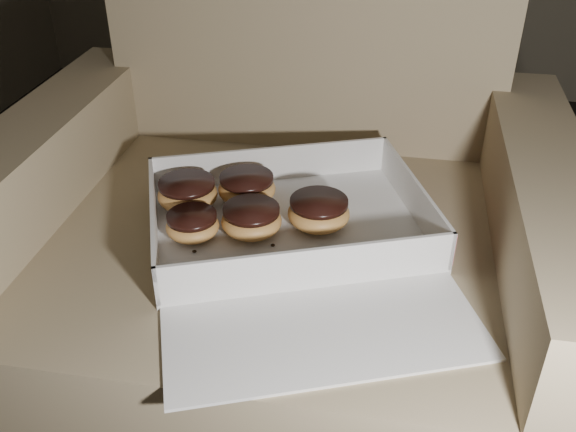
# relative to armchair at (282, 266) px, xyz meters

# --- Properties ---
(armchair) EXTENTS (0.98, 0.83, 1.03)m
(armchair) POSITION_rel_armchair_xyz_m (0.00, 0.00, 0.00)
(armchair) COLOR #917E5C
(armchair) RESTS_ON floor
(bakery_box) EXTENTS (0.60, 0.64, 0.07)m
(bakery_box) POSITION_rel_armchair_xyz_m (0.04, -0.12, 0.15)
(bakery_box) COLOR white
(bakery_box) RESTS_ON armchair
(donut_a) EXTENTS (0.10, 0.10, 0.05)m
(donut_a) POSITION_rel_armchair_xyz_m (0.07, -0.06, 0.17)
(donut_a) COLOR #E6A350
(donut_a) RESTS_ON bakery_box
(donut_b) EXTENTS (0.10, 0.10, 0.05)m
(donut_b) POSITION_rel_armchair_xyz_m (-0.06, -0.01, 0.17)
(donut_b) COLOR #E6A350
(donut_b) RESTS_ON bakery_box
(donut_c) EXTENTS (0.09, 0.09, 0.04)m
(donut_c) POSITION_rel_armchair_xyz_m (-0.12, -0.13, 0.17)
(donut_c) COLOR #E6A350
(donut_c) RESTS_ON bakery_box
(donut_d) EXTENTS (0.10, 0.10, 0.05)m
(donut_d) POSITION_rel_armchair_xyz_m (-0.03, -0.11, 0.17)
(donut_d) COLOR #E6A350
(donut_d) RESTS_ON bakery_box
(donut_e) EXTENTS (0.10, 0.10, 0.05)m
(donut_e) POSITION_rel_armchair_xyz_m (-0.16, -0.04, 0.17)
(donut_e) COLOR #E6A350
(donut_e) RESTS_ON bakery_box
(crumb_a) EXTENTS (0.01, 0.01, 0.00)m
(crumb_a) POSITION_rel_armchair_xyz_m (-0.11, -0.18, 0.15)
(crumb_a) COLOR black
(crumb_a) RESTS_ON bakery_box
(crumb_b) EXTENTS (0.01, 0.01, 0.00)m
(crumb_b) POSITION_rel_armchair_xyz_m (0.01, -0.14, 0.15)
(crumb_b) COLOR black
(crumb_b) RESTS_ON bakery_box
(crumb_c) EXTENTS (0.01, 0.01, 0.00)m
(crumb_c) POSITION_rel_armchair_xyz_m (-0.05, -0.19, 0.15)
(crumb_c) COLOR black
(crumb_c) RESTS_ON bakery_box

